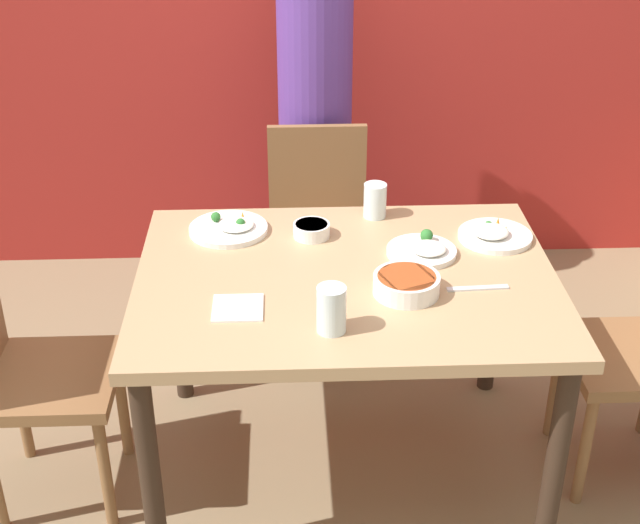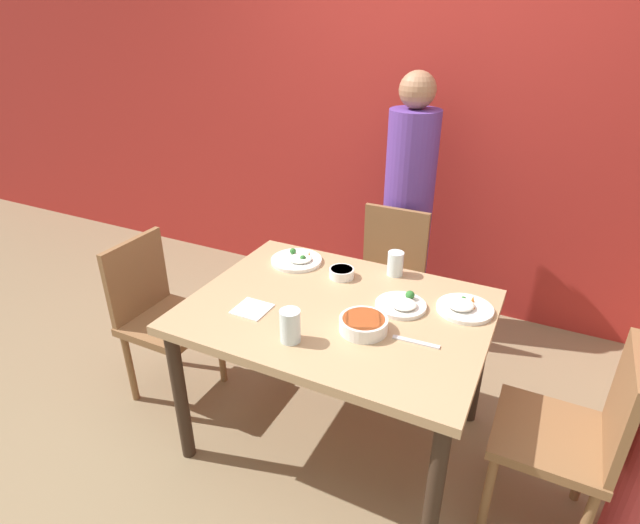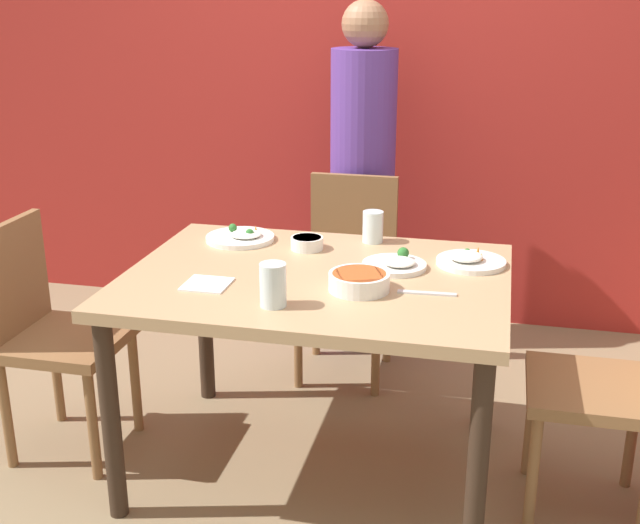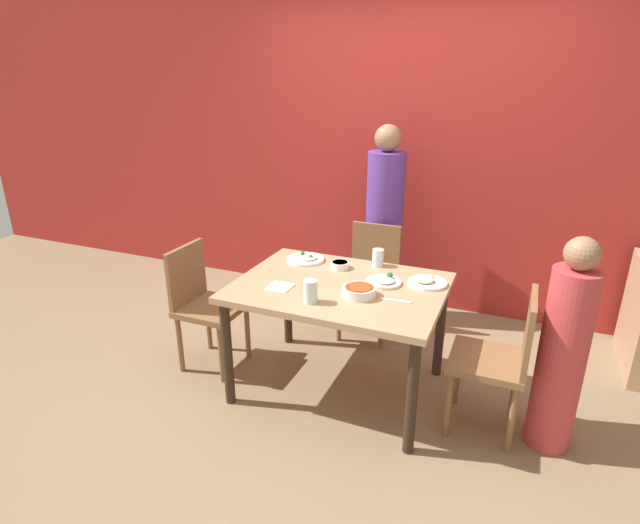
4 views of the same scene
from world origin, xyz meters
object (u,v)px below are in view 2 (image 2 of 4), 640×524
chair_adult_spot (387,277)px  bowl_curry (363,324)px  plate_rice_adult (402,304)px  glass_water_tall (395,264)px  person_adult (407,216)px  chair_child_spot (571,434)px

chair_adult_spot → bowl_curry: (0.21, -0.91, 0.29)m
chair_adult_spot → plate_rice_adult: size_ratio=3.97×
glass_water_tall → chair_adult_spot: bearing=112.5°
person_adult → bowl_curry: size_ratio=8.26×
plate_rice_adult → person_adult: bearing=106.3°
chair_adult_spot → person_adult: bearing=90.0°
chair_child_spot → bowl_curry: chair_child_spot is taller
chair_adult_spot → person_adult: size_ratio=0.54×
person_adult → plate_rice_adult: 1.05m
chair_adult_spot → glass_water_tall: 0.54m
bowl_curry → plate_rice_adult: 0.24m
person_adult → plate_rice_adult: (0.29, -1.01, 0.01)m
chair_child_spot → glass_water_tall: (-0.83, 0.43, 0.31)m
chair_child_spot → bowl_curry: (-0.79, -0.07, 0.29)m
glass_water_tall → bowl_curry: bearing=-85.3°
chair_child_spot → bowl_curry: 0.85m
bowl_curry → plate_rice_adult: bearing=70.3°
glass_water_tall → plate_rice_adult: bearing=-65.5°
plate_rice_adult → glass_water_tall: glass_water_tall is taller
bowl_curry → chair_adult_spot: bearing=103.0°
person_adult → bowl_curry: person_adult is taller
chair_child_spot → person_adult: (-1.01, 1.16, 0.26)m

